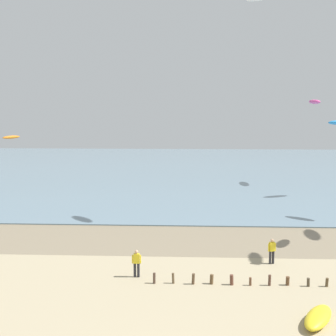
{
  "coord_description": "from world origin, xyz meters",
  "views": [
    {
      "loc": [
        1.18,
        -14.02,
        10.34
      ],
      "look_at": [
        0.09,
        10.45,
        6.93
      ],
      "focal_mm": 47.0,
      "sensor_mm": 36.0,
      "label": 1
    }
  ],
  "objects": [
    {
      "name": "wet_sand_strip",
      "position": [
        0.0,
        19.29,
        0.0
      ],
      "size": [
        120.0,
        7.85,
        0.01
      ],
      "primitive_type": "cube",
      "color": "#84755B",
      "rests_on": "ground"
    },
    {
      "name": "person_by_waterline",
      "position": [
        -1.88,
        11.62,
        0.92
      ],
      "size": [
        0.57,
        0.24,
        1.71
      ],
      "color": "#232328",
      "rests_on": "ground"
    },
    {
      "name": "kite_aloft_5",
      "position": [
        17.64,
        44.38,
        10.99
      ],
      "size": [
        1.21,
        3.48,
        0.69
      ],
      "primitive_type": "ellipsoid",
      "rotation": [
        -0.13,
        0.0,
        4.73
      ],
      "color": "#E54C99"
    },
    {
      "name": "grounded_kite",
      "position": [
        7.52,
        6.23,
        0.29
      ],
      "size": [
        2.37,
        3.04,
        0.58
      ],
      "primitive_type": "ellipsoid",
      "rotation": [
        0.0,
        0.0,
        1.04
      ],
      "color": "yellow",
      "rests_on": "ground"
    },
    {
      "name": "groyne_mid",
      "position": [
        8.82,
        10.67,
        0.28
      ],
      "size": [
        19.21,
        0.39,
        0.66
      ],
      "color": "#4C392D",
      "rests_on": "ground"
    },
    {
      "name": "sea",
      "position": [
        0.0,
        58.21,
        0.05
      ],
      "size": [
        160.0,
        70.0,
        0.1
      ],
      "primitive_type": "cube",
      "color": "slate",
      "rests_on": "ground"
    },
    {
      "name": "kite_aloft_0",
      "position": [
        -20.23,
        38.42,
        6.68
      ],
      "size": [
        1.92,
        2.57,
        0.48
      ],
      "primitive_type": "ellipsoid",
      "rotation": [
        0.12,
        0.0,
        4.21
      ],
      "color": "orange"
    },
    {
      "name": "person_left_flank",
      "position": [
        6.81,
        14.3,
        0.92
      ],
      "size": [
        0.54,
        0.32,
        1.71
      ],
      "color": "#232328",
      "rests_on": "ground"
    }
  ]
}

